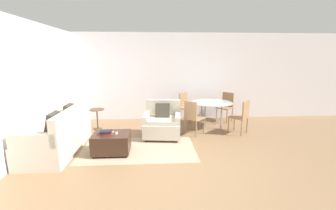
{
  "coord_description": "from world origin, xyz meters",
  "views": [
    {
      "loc": [
        -0.36,
        -3.99,
        1.98
      ],
      "look_at": [
        0.0,
        1.82,
        0.75
      ],
      "focal_mm": 24.0,
      "sensor_mm": 36.0,
      "label": 1
    }
  ],
  "objects_px": {
    "ottoman": "(112,142)",
    "potted_plant": "(77,122)",
    "dining_table": "(211,105)",
    "tv_remote_primary": "(111,133)",
    "dining_chair_near_left": "(193,116)",
    "dining_chair_near_right": "(242,115)",
    "dining_chair_far_left": "(186,105)",
    "armchair": "(162,123)",
    "couch": "(60,136)",
    "book_stack": "(106,133)",
    "side_table": "(97,115)",
    "tv_remote_secondary": "(117,133)",
    "dining_chair_far_right": "(226,105)"
  },
  "relations": [
    {
      "from": "ottoman",
      "to": "potted_plant",
      "type": "xyz_separation_m",
      "value": [
        -1.23,
        1.59,
        0.0
      ]
    },
    {
      "from": "ottoman",
      "to": "dining_table",
      "type": "height_order",
      "value": "dining_table"
    },
    {
      "from": "tv_remote_primary",
      "to": "dining_chair_near_left",
      "type": "relative_size",
      "value": 0.16
    },
    {
      "from": "dining_chair_near_right",
      "to": "dining_chair_far_left",
      "type": "relative_size",
      "value": 1.0
    },
    {
      "from": "potted_plant",
      "to": "dining_chair_far_left",
      "type": "distance_m",
      "value": 3.23
    },
    {
      "from": "dining_chair_near_right",
      "to": "armchair",
      "type": "bearing_deg",
      "value": -177.46
    },
    {
      "from": "couch",
      "to": "armchair",
      "type": "height_order",
      "value": "couch"
    },
    {
      "from": "ottoman",
      "to": "book_stack",
      "type": "bearing_deg",
      "value": -150.05
    },
    {
      "from": "dining_chair_near_left",
      "to": "book_stack",
      "type": "bearing_deg",
      "value": -151.43
    },
    {
      "from": "dining_chair_near_left",
      "to": "side_table",
      "type": "bearing_deg",
      "value": 166.42
    },
    {
      "from": "book_stack",
      "to": "tv_remote_secondary",
      "type": "xyz_separation_m",
      "value": [
        0.2,
        0.06,
        -0.04
      ]
    },
    {
      "from": "dining_chair_near_right",
      "to": "dining_chair_near_left",
      "type": "bearing_deg",
      "value": -180.0
    },
    {
      "from": "ottoman",
      "to": "potted_plant",
      "type": "height_order",
      "value": "potted_plant"
    },
    {
      "from": "potted_plant",
      "to": "side_table",
      "type": "distance_m",
      "value": 0.57
    },
    {
      "from": "dining_chair_far_left",
      "to": "side_table",
      "type": "bearing_deg",
      "value": -165.58
    },
    {
      "from": "dining_chair_near_left",
      "to": "potted_plant",
      "type": "bearing_deg",
      "value": 169.84
    },
    {
      "from": "dining_chair_near_right",
      "to": "potted_plant",
      "type": "bearing_deg",
      "value": 172.77
    },
    {
      "from": "potted_plant",
      "to": "dining_chair_far_left",
      "type": "height_order",
      "value": "dining_chair_far_left"
    },
    {
      "from": "book_stack",
      "to": "tv_remote_secondary",
      "type": "relative_size",
      "value": 1.63
    },
    {
      "from": "dining_chair_near_left",
      "to": "dining_chair_near_right",
      "type": "bearing_deg",
      "value": 0.0
    },
    {
      "from": "tv_remote_primary",
      "to": "dining_chair_near_left",
      "type": "distance_m",
      "value": 2.14
    },
    {
      "from": "dining_chair_far_left",
      "to": "tv_remote_primary",
      "type": "bearing_deg",
      "value": -130.01
    },
    {
      "from": "potted_plant",
      "to": "side_table",
      "type": "height_order",
      "value": "potted_plant"
    },
    {
      "from": "tv_remote_primary",
      "to": "dining_chair_far_left",
      "type": "height_order",
      "value": "dining_chair_far_left"
    },
    {
      "from": "dining_chair_far_right",
      "to": "armchair",
      "type": "bearing_deg",
      "value": -146.37
    },
    {
      "from": "couch",
      "to": "dining_chair_near_right",
      "type": "xyz_separation_m",
      "value": [
        4.33,
        0.83,
        0.19
      ]
    },
    {
      "from": "ottoman",
      "to": "tv_remote_primary",
      "type": "relative_size",
      "value": 5.3
    },
    {
      "from": "tv_remote_primary",
      "to": "dining_chair_near_left",
      "type": "xyz_separation_m",
      "value": [
        1.91,
        0.98,
        0.09
      ]
    },
    {
      "from": "book_stack",
      "to": "dining_chair_near_left",
      "type": "bearing_deg",
      "value": 28.57
    },
    {
      "from": "potted_plant",
      "to": "book_stack",
      "type": "bearing_deg",
      "value": -55.18
    },
    {
      "from": "book_stack",
      "to": "tv_remote_primary",
      "type": "bearing_deg",
      "value": 52.01
    },
    {
      "from": "book_stack",
      "to": "dining_chair_far_left",
      "type": "distance_m",
      "value": 3.1
    },
    {
      "from": "ottoman",
      "to": "dining_table",
      "type": "distance_m",
      "value": 3.08
    },
    {
      "from": "side_table",
      "to": "dining_chair_near_right",
      "type": "relative_size",
      "value": 0.64
    },
    {
      "from": "dining_table",
      "to": "tv_remote_primary",
      "type": "bearing_deg",
      "value": -147.53
    },
    {
      "from": "tv_remote_secondary",
      "to": "armchair",
      "type": "bearing_deg",
      "value": 43.06
    },
    {
      "from": "tv_remote_primary",
      "to": "armchair",
      "type": "bearing_deg",
      "value": 38.42
    },
    {
      "from": "tv_remote_secondary",
      "to": "dining_chair_near_left",
      "type": "distance_m",
      "value": 2.06
    },
    {
      "from": "potted_plant",
      "to": "dining_table",
      "type": "height_order",
      "value": "potted_plant"
    },
    {
      "from": "book_stack",
      "to": "dining_table",
      "type": "relative_size",
      "value": 0.21
    },
    {
      "from": "tv_remote_secondary",
      "to": "dining_table",
      "type": "height_order",
      "value": "dining_table"
    },
    {
      "from": "ottoman",
      "to": "dining_chair_near_right",
      "type": "relative_size",
      "value": 0.84
    },
    {
      "from": "ottoman",
      "to": "book_stack",
      "type": "xyz_separation_m",
      "value": [
        -0.09,
        -0.05,
        0.24
      ]
    },
    {
      "from": "side_table",
      "to": "dining_table",
      "type": "bearing_deg",
      "value": 0.36
    },
    {
      "from": "couch",
      "to": "ottoman",
      "type": "distance_m",
      "value": 1.16
    },
    {
      "from": "armchair",
      "to": "side_table",
      "type": "distance_m",
      "value": 1.94
    },
    {
      "from": "dining_chair_near_left",
      "to": "dining_chair_far_right",
      "type": "distance_m",
      "value": 1.83
    },
    {
      "from": "tv_remote_secondary",
      "to": "dining_chair_near_right",
      "type": "height_order",
      "value": "dining_chair_near_right"
    },
    {
      "from": "ottoman",
      "to": "book_stack",
      "type": "relative_size",
      "value": 2.96
    },
    {
      "from": "potted_plant",
      "to": "dining_chair_far_left",
      "type": "relative_size",
      "value": 0.99
    }
  ]
}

